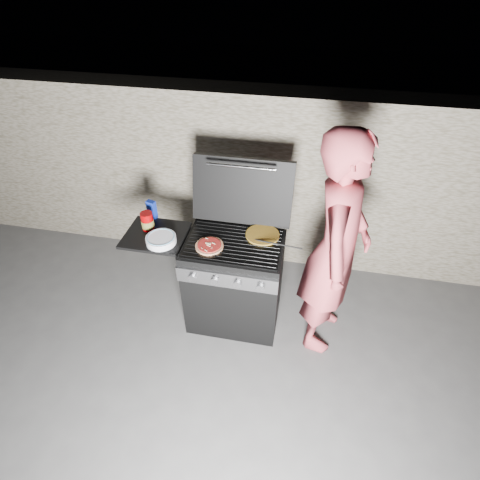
% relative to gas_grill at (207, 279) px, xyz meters
% --- Properties ---
extents(ground, '(50.00, 50.00, 0.00)m').
position_rel_gas_grill_xyz_m(ground, '(0.25, 0.00, -0.46)').
color(ground, '#414040').
extents(stone_wall, '(8.00, 0.35, 1.80)m').
position_rel_gas_grill_xyz_m(stone_wall, '(0.25, 1.05, 0.44)').
color(stone_wall, gray).
rests_on(stone_wall, ground).
extents(gas_grill, '(1.34, 0.79, 0.91)m').
position_rel_gas_grill_xyz_m(gas_grill, '(0.00, 0.00, 0.00)').
color(gas_grill, black).
rests_on(gas_grill, ground).
extents(pizza_topped, '(0.23, 0.23, 0.03)m').
position_rel_gas_grill_xyz_m(pizza_topped, '(0.07, -0.08, 0.47)').
color(pizza_topped, gold).
rests_on(pizza_topped, gas_grill).
extents(pizza_plain, '(0.28, 0.28, 0.01)m').
position_rel_gas_grill_xyz_m(pizza_plain, '(0.46, 0.14, 0.46)').
color(pizza_plain, gold).
rests_on(pizza_plain, gas_grill).
extents(sauce_jar, '(0.12, 0.12, 0.16)m').
position_rel_gas_grill_xyz_m(sauce_jar, '(-0.50, 0.06, 0.53)').
color(sauce_jar, '#850104').
rests_on(sauce_jar, gas_grill).
extents(blue_carton, '(0.09, 0.06, 0.17)m').
position_rel_gas_grill_xyz_m(blue_carton, '(-0.52, 0.22, 0.53)').
color(blue_carton, navy).
rests_on(blue_carton, gas_grill).
extents(plate_stack, '(0.28, 0.28, 0.06)m').
position_rel_gas_grill_xyz_m(plate_stack, '(-0.33, -0.10, 0.48)').
color(plate_stack, white).
rests_on(plate_stack, gas_grill).
extents(person, '(0.58, 0.78, 1.95)m').
position_rel_gas_grill_xyz_m(person, '(1.05, -0.00, 0.52)').
color(person, '#B14049').
rests_on(person, ground).
extents(tongs, '(0.40, 0.14, 0.08)m').
position_rel_gas_grill_xyz_m(tongs, '(0.60, 0.00, 0.50)').
color(tongs, black).
rests_on(tongs, gas_grill).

